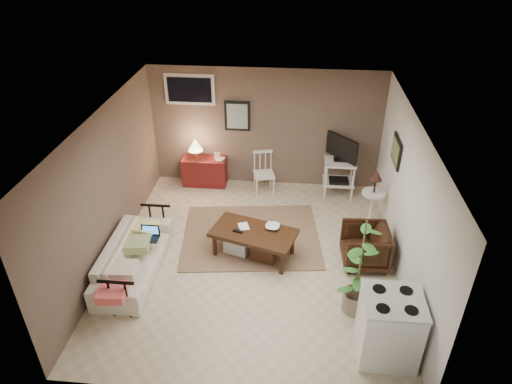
# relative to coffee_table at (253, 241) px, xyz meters

# --- Properties ---
(floor) EXTENTS (5.00, 5.00, 0.00)m
(floor) POSITION_rel_coffee_table_xyz_m (0.01, -0.09, -0.28)
(floor) COLOR #C1B293
(floor) RESTS_ON ground
(art_back) EXTENTS (0.50, 0.03, 0.60)m
(art_back) POSITION_rel_coffee_table_xyz_m (-0.54, 2.39, 1.17)
(art_back) COLOR black
(art_right) EXTENTS (0.03, 0.60, 0.45)m
(art_right) POSITION_rel_coffee_table_xyz_m (2.24, 0.96, 1.24)
(art_right) COLOR black
(window) EXTENTS (0.96, 0.03, 0.60)m
(window) POSITION_rel_coffee_table_xyz_m (-1.44, 2.39, 1.67)
(window) COLOR silver
(rug) EXTENTS (2.52, 2.11, 0.02)m
(rug) POSITION_rel_coffee_table_xyz_m (-0.09, 0.49, -0.27)
(rug) COLOR #7B6147
(rug) RESTS_ON floor
(coffee_table) EXTENTS (1.47, 1.04, 0.50)m
(coffee_table) POSITION_rel_coffee_table_xyz_m (0.00, 0.00, 0.00)
(coffee_table) COLOR #32180D
(coffee_table) RESTS_ON floor
(sofa) EXTENTS (0.56, 1.91, 0.75)m
(sofa) POSITION_rel_coffee_table_xyz_m (-1.79, -0.57, 0.09)
(sofa) COLOR silver
(sofa) RESTS_ON floor
(sofa_pillows) EXTENTS (0.37, 1.82, 0.13)m
(sofa_pillows) POSITION_rel_coffee_table_xyz_m (-1.74, -0.79, 0.18)
(sofa_pillows) COLOR beige
(sofa_pillows) RESTS_ON sofa
(sofa_end_rails) EXTENTS (0.51, 1.91, 0.64)m
(sofa_end_rails) POSITION_rel_coffee_table_xyz_m (-1.68, -0.57, 0.04)
(sofa_end_rails) COLOR black
(sofa_end_rails) RESTS_ON floor
(laptop) EXTENTS (0.29, 0.21, 0.20)m
(laptop) POSITION_rel_coffee_table_xyz_m (-1.60, -0.24, 0.20)
(laptop) COLOR black
(laptop) RESTS_ON sofa
(red_console) EXTENTS (0.88, 0.39, 1.02)m
(red_console) POSITION_rel_coffee_table_xyz_m (-1.22, 2.21, 0.07)
(red_console) COLOR maroon
(red_console) RESTS_ON floor
(spindle_chair) EXTENTS (0.47, 0.47, 0.85)m
(spindle_chair) POSITION_rel_coffee_table_xyz_m (0.02, 2.01, 0.12)
(spindle_chair) COLOR silver
(spindle_chair) RESTS_ON floor
(tv_stand) EXTENTS (0.59, 0.59, 1.26)m
(tv_stand) POSITION_rel_coffee_table_xyz_m (1.48, 2.03, 0.39)
(tv_stand) COLOR silver
(tv_stand) RESTS_ON floor
(side_table) EXTENTS (0.41, 0.41, 1.09)m
(side_table) POSITION_rel_coffee_table_xyz_m (2.01, 1.08, 0.39)
(side_table) COLOR silver
(side_table) RESTS_ON floor
(armchair) EXTENTS (0.68, 0.73, 0.71)m
(armchair) POSITION_rel_coffee_table_xyz_m (1.77, -0.04, 0.08)
(armchair) COLOR black
(armchair) RESTS_ON floor
(potted_plant) EXTENTS (0.39, 0.39, 1.54)m
(potted_plant) POSITION_rel_coffee_table_xyz_m (1.54, -1.07, 0.54)
(potted_plant) COLOR gray
(potted_plant) RESTS_ON floor
(stove) EXTENTS (0.72, 0.67, 0.94)m
(stove) POSITION_rel_coffee_table_xyz_m (1.85, -1.81, 0.19)
(stove) COLOR white
(stove) RESTS_ON floor
(bowl) EXTENTS (0.23, 0.08, 0.23)m
(bowl) POSITION_rel_coffee_table_xyz_m (0.31, 0.11, 0.31)
(bowl) COLOR #32180D
(bowl) RESTS_ON coffee_table
(book_table) EXTENTS (0.15, 0.07, 0.21)m
(book_table) POSITION_rel_coffee_table_xyz_m (-0.24, 0.07, 0.30)
(book_table) COLOR #32180D
(book_table) RESTS_ON coffee_table
(book_console) EXTENTS (0.15, 0.06, 0.20)m
(book_console) POSITION_rel_coffee_table_xyz_m (-0.95, 2.22, 0.41)
(book_console) COLOR #32180D
(book_console) RESTS_ON red_console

